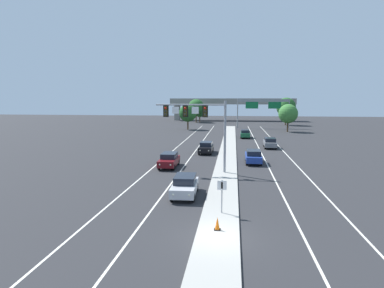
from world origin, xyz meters
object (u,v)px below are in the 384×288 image
median_sign_post (222,191)px  highway_sign_gantry (263,104)px  car_receding_green (245,134)px  car_receding_grey (270,143)px  tree_far_right_b (288,114)px  car_oncoming_black (206,147)px  car_oncoming_silver (185,185)px  car_receding_blue (253,156)px  car_oncoming_darkred (169,160)px  overhead_signal_mast (200,119)px  tree_far_left_b (200,112)px  traffic_cone_median_nose (217,224)px  tree_far_left_a (188,113)px  tree_far_left_c (196,107)px  tree_far_right_c (286,107)px

median_sign_post → highway_sign_gantry: 66.50m
car_receding_green → car_receding_grey: bearing=-75.5°
car_receding_green → tree_far_right_b: (10.04, 13.22, 3.34)m
car_oncoming_black → highway_sign_gantry: size_ratio=0.34×
car_oncoming_silver → car_receding_blue: same height
car_oncoming_darkred → car_receding_grey: (12.65, 16.13, 0.00)m
median_sign_post → car_receding_blue: 18.30m
median_sign_post → car_oncoming_silver: (-3.02, 4.02, -0.77)m
overhead_signal_mast → tree_far_left_b: size_ratio=1.47×
overhead_signal_mast → tree_far_left_b: overhead_signal_mast is taller
traffic_cone_median_nose → tree_far_left_a: size_ratio=0.12×
car_oncoming_darkred → overhead_signal_mast: bearing=-33.5°
overhead_signal_mast → car_receding_blue: overhead_signal_mast is taller
tree_far_right_b → tree_far_left_c: (-24.33, 27.64, 0.70)m
car_receding_blue → tree_far_right_b: bearing=75.6°
car_oncoming_silver → car_oncoming_black: size_ratio=1.00×
median_sign_post → car_receding_grey: size_ratio=0.49×
tree_far_left_a → overhead_signal_mast: bearing=-80.5°
tree_far_left_b → tree_far_right_b: size_ratio=0.77×
tree_far_left_c → car_oncoming_black: bearing=-82.1°
median_sign_post → car_receding_green: size_ratio=0.49×
car_oncoming_darkred → tree_far_right_b: size_ratio=0.70×
tree_far_left_b → tree_far_left_c: (-0.88, -2.85, 1.66)m
tree_far_left_b → car_oncoming_silver: bearing=-84.9°
median_sign_post → car_receding_grey: median_sign_post is taller
overhead_signal_mast → car_receding_grey: size_ratio=1.60×
median_sign_post → highway_sign_gantry: bearing=83.0°
car_receding_blue → tree_far_right_b: tree_far_right_b is taller
traffic_cone_median_nose → tree_far_left_c: 88.11m
median_sign_post → car_receding_blue: bearing=80.4°
car_oncoming_silver → highway_sign_gantry: bearing=79.8°
tree_far_right_c → car_oncoming_silver: bearing=-104.3°
car_receding_grey → tree_far_left_a: bearing=120.4°
tree_far_left_c → traffic_cone_median_nose: bearing=-82.7°
car_oncoming_black → car_receding_green: bearing=72.4°
car_receding_grey → highway_sign_gantry: size_ratio=0.34×
car_receding_blue → tree_far_right_c: tree_far_right_c is taller
car_receding_grey → tree_far_right_c: (9.20, 45.87, 4.34)m
car_receding_blue → car_receding_green: size_ratio=0.99×
tree_far_left_c → car_receding_green: bearing=-70.7°
car_receding_grey → tree_far_right_b: (6.70, 26.12, 3.34)m
overhead_signal_mast → tree_far_right_c: size_ratio=0.91×
car_receding_green → tree_far_left_b: size_ratio=0.92×
car_oncoming_black → car_receding_green: 19.98m
tree_far_left_b → tree_far_left_a: tree_far_left_a is taller
overhead_signal_mast → tree_far_left_a: 47.89m
car_oncoming_silver → traffic_cone_median_nose: bearing=-67.3°
overhead_signal_mast → car_oncoming_darkred: bearing=146.5°
car_receding_grey → tree_far_left_c: 56.72m
car_receding_green → car_oncoming_black: bearing=-107.6°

